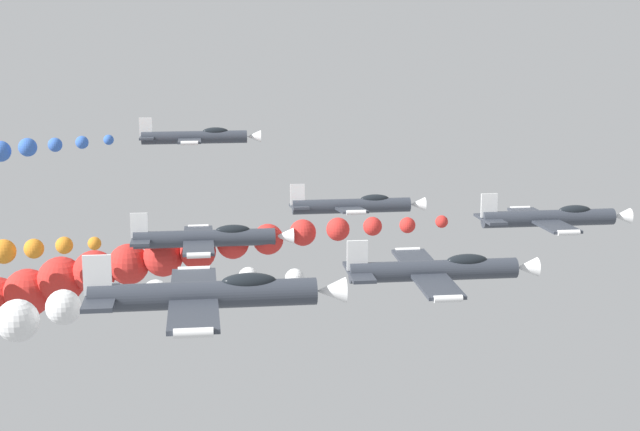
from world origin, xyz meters
TOP-DOWN VIEW (x-y plane):
  - airplane_lead at (-0.54, 15.60)m, footprint 9.57×10.35m
  - smoke_trail_lead at (-3.35, -14.20)m, footprint 6.55×31.79m
  - airplane_left_inner at (-11.05, 3.98)m, footprint 9.53×10.35m
  - airplane_right_inner at (11.73, 4.77)m, footprint 9.56×10.35m
  - smoke_trail_right_inner at (10.89, -13.31)m, footprint 3.00×16.01m
  - airplane_left_outer at (-0.56, -7.18)m, footprint 9.57×10.35m
  - airplane_right_outer at (-23.38, -7.76)m, footprint 9.57×10.35m
  - airplane_trailing at (22.89, -7.36)m, footprint 9.57×10.35m

SIDE VIEW (x-z plane):
  - smoke_trail_lead at x=-3.35m, z-range 123.81..131.66m
  - smoke_trail_right_inner at x=10.89m, z-range 128.08..131.95m
  - airplane_left_inner at x=-11.05m, z-range 129.04..131.67m
  - airplane_left_outer at x=-0.56m, z-range 129.50..131.84m
  - airplane_lead at x=-0.54m, z-range 130.21..132.55m
  - airplane_right_inner at x=11.73m, z-range 130.35..132.67m
  - airplane_trailing at x=22.89m, z-range 132.83..135.16m
  - airplane_right_outer at x=-23.38m, z-range 132.98..135.32m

